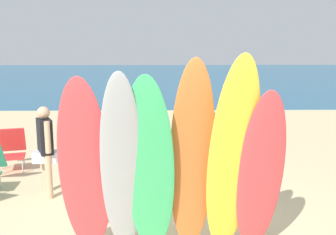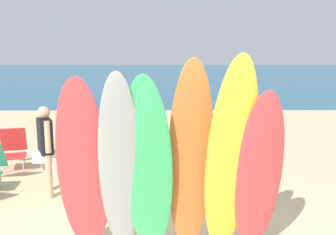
% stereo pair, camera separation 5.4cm
% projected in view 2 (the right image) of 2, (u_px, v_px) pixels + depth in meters
% --- Properties ---
extents(ground, '(60.00, 60.00, 0.00)m').
position_uv_depth(ground, '(165.00, 98.00, 18.66)').
color(ground, '#D3BC8C').
extents(ocean_water, '(60.00, 40.00, 0.02)m').
position_uv_depth(ocean_water, '(165.00, 75.00, 34.54)').
color(ocean_water, '#235B7F').
rests_on(ocean_water, ground).
extents(surfboard_rack, '(2.40, 0.07, 0.75)m').
position_uv_depth(surfboard_rack, '(169.00, 196.00, 4.79)').
color(surfboard_rack, brown).
rests_on(surfboard_rack, ground).
extents(surfboard_red_0, '(0.58, 0.52, 2.15)m').
position_uv_depth(surfboard_red_0, '(83.00, 170.00, 4.20)').
color(surfboard_red_0, '#D13D42').
rests_on(surfboard_red_0, ground).
extents(surfboard_grey_1, '(0.51, 0.74, 2.21)m').
position_uv_depth(surfboard_grey_1, '(120.00, 169.00, 4.14)').
color(surfboard_grey_1, '#999EA3').
rests_on(surfboard_grey_1, ground).
extents(surfboard_green_2, '(0.61, 0.65, 2.17)m').
position_uv_depth(surfboard_green_2, '(147.00, 171.00, 4.14)').
color(surfboard_green_2, '#38B266').
rests_on(surfboard_green_2, ground).
extents(surfboard_orange_3, '(0.52, 0.57, 2.33)m').
position_uv_depth(surfboard_orange_3, '(190.00, 161.00, 4.23)').
color(surfboard_orange_3, orange).
rests_on(surfboard_orange_3, ground).
extents(surfboard_yellow_4, '(0.61, 0.79, 2.38)m').
position_uv_depth(surfboard_yellow_4, '(230.00, 162.00, 4.11)').
color(surfboard_yellow_4, yellow).
rests_on(surfboard_yellow_4, ground).
extents(surfboard_red_5, '(0.51, 0.66, 2.02)m').
position_uv_depth(surfboard_red_5, '(258.00, 177.00, 4.17)').
color(surfboard_red_5, '#D13D42').
rests_on(surfboard_red_5, ground).
extents(beachgoer_by_water, '(0.41, 0.58, 1.57)m').
position_uv_depth(beachgoer_by_water, '(204.00, 94.00, 12.69)').
color(beachgoer_by_water, beige).
rests_on(beachgoer_by_water, ground).
extents(beachgoer_strolling, '(0.39, 0.52, 1.50)m').
position_uv_depth(beachgoer_strolling, '(46.00, 145.00, 6.16)').
color(beachgoer_strolling, tan).
rests_on(beachgoer_strolling, ground).
extents(beach_chair_striped, '(0.66, 0.79, 0.82)m').
position_uv_depth(beach_chair_striped, '(13.00, 148.00, 7.65)').
color(beach_chair_striped, '#B7B7BC').
rests_on(beach_chair_striped, ground).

